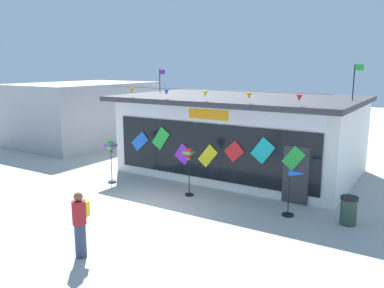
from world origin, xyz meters
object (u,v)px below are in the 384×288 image
at_px(wind_spinner_left, 189,158).
at_px(person_near_camera, 80,223).
at_px(kite_shop_building, 242,134).
at_px(wind_spinner_center_left, 294,186).
at_px(trash_bin, 349,210).
at_px(wind_spinner_far_left, 111,149).

relative_size(wind_spinner_left, person_near_camera, 1.06).
distance_m(kite_shop_building, person_near_camera, 9.68).
relative_size(kite_shop_building, wind_spinner_center_left, 6.52).
bearing_deg(wind_spinner_center_left, trash_bin, 10.34).
relative_size(kite_shop_building, wind_spinner_far_left, 5.77).
xyz_separation_m(wind_spinner_left, person_near_camera, (0.31, -5.46, -0.52)).
distance_m(wind_spinner_left, person_near_camera, 5.49).
height_order(person_near_camera, trash_bin, person_near_camera).
distance_m(kite_shop_building, trash_bin, 6.80).
bearing_deg(kite_shop_building, wind_spinner_center_left, -47.91).
height_order(wind_spinner_far_left, wind_spinner_center_left, wind_spinner_far_left).
relative_size(wind_spinner_far_left, wind_spinner_center_left, 1.13).
distance_m(wind_spinner_left, wind_spinner_center_left, 3.92).
xyz_separation_m(wind_spinner_far_left, trash_bin, (9.06, 0.54, -0.96)).
bearing_deg(kite_shop_building, trash_bin, -36.01).
bearing_deg(person_near_camera, wind_spinner_left, 80.23).
bearing_deg(wind_spinner_far_left, person_near_camera, -53.22).
bearing_deg(kite_shop_building, wind_spinner_far_left, -129.31).
bearing_deg(wind_spinner_far_left, wind_spinner_center_left, 1.90).
xyz_separation_m(wind_spinner_center_left, trash_bin, (1.59, 0.29, -0.58)).
height_order(wind_spinner_far_left, wind_spinner_left, wind_spinner_left).
bearing_deg(person_near_camera, wind_spinner_center_left, 43.47).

